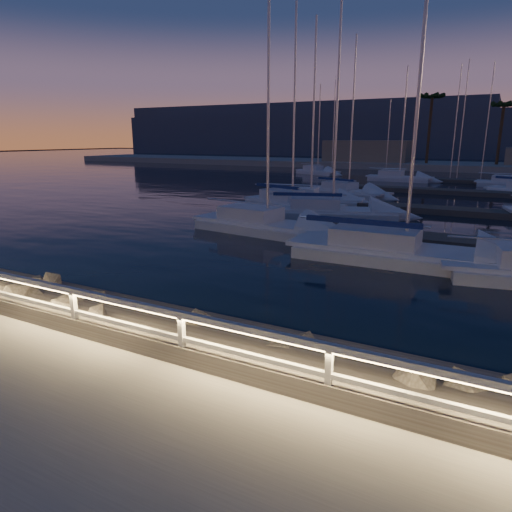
% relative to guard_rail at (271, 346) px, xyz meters
% --- Properties ---
extents(ground, '(400.00, 400.00, 0.00)m').
position_rel_guard_rail_xyz_m(ground, '(0.07, 0.00, -0.77)').
color(ground, '#A09C91').
rests_on(ground, ground).
extents(harbor_water, '(400.00, 440.00, 0.60)m').
position_rel_guard_rail_xyz_m(harbor_water, '(0.07, 31.22, -1.74)').
color(harbor_water, black).
rests_on(harbor_water, ground).
extents(guard_rail, '(44.11, 0.12, 1.06)m').
position_rel_guard_rail_xyz_m(guard_rail, '(0.00, 0.00, 0.00)').
color(guard_rail, silver).
rests_on(guard_rail, ground).
extents(riprap, '(28.12, 3.08, 1.42)m').
position_rel_guard_rail_xyz_m(riprap, '(-8.48, 1.52, -1.00)').
color(riprap, '#6B655C').
rests_on(riprap, ground).
extents(floating_docks, '(22.00, 36.00, 0.40)m').
position_rel_guard_rail_xyz_m(floating_docks, '(0.07, 32.50, -1.17)').
color(floating_docks, '#524B44').
rests_on(floating_docks, ground).
extents(far_shore, '(160.00, 14.00, 5.20)m').
position_rel_guard_rail_xyz_m(far_shore, '(-0.06, 74.05, -0.48)').
color(far_shore, '#A09C91').
rests_on(far_shore, ground).
extents(palm_left, '(3.00, 3.00, 11.20)m').
position_rel_guard_rail_xyz_m(palm_left, '(-7.93, 72.00, 9.36)').
color(palm_left, '#4C3A23').
rests_on(palm_left, ground).
extents(palm_center, '(3.00, 3.00, 9.70)m').
position_rel_guard_rail_xyz_m(palm_center, '(2.07, 73.00, 8.01)').
color(palm_center, '#4C3A23').
rests_on(palm_center, ground).
extents(distant_hills, '(230.00, 37.50, 18.00)m').
position_rel_guard_rail_xyz_m(distant_hills, '(-22.06, 133.69, 3.96)').
color(distant_hills, '#3B465B').
rests_on(distant_hills, ground).
extents(sailboat_a, '(8.16, 4.59, 13.49)m').
position_rel_guard_rail_xyz_m(sailboat_a, '(-9.88, 22.98, -0.90)').
color(sailboat_a, silver).
rests_on(sailboat_a, ground).
extents(sailboat_b, '(8.91, 3.71, 14.74)m').
position_rel_guard_rail_xyz_m(sailboat_b, '(-7.71, 14.69, -0.90)').
color(sailboat_b, silver).
rests_on(sailboat_b, ground).
extents(sailboat_c, '(9.49, 3.05, 15.97)m').
position_rel_guard_rail_xyz_m(sailboat_c, '(-0.17, 12.00, -0.90)').
color(sailboat_c, silver).
rests_on(sailboat_c, ground).
extents(sailboat_e, '(7.93, 3.36, 13.18)m').
position_rel_guard_rail_xyz_m(sailboat_e, '(-9.51, 25.49, -0.91)').
color(sailboat_e, silver).
rests_on(sailboat_e, ground).
extents(sailboat_f, '(8.62, 4.93, 14.20)m').
position_rel_guard_rail_xyz_m(sailboat_f, '(-6.18, 20.66, -0.91)').
color(sailboat_f, silver).
rests_on(sailboat_f, ground).
extents(sailboat_i, '(7.55, 2.56, 12.75)m').
position_rel_guard_rail_xyz_m(sailboat_i, '(-7.68, 48.76, -0.92)').
color(sailboat_i, silver).
rests_on(sailboat_i, ground).
extents(sailboat_j, '(7.91, 4.76, 13.06)m').
position_rel_guard_rail_xyz_m(sailboat_j, '(-8.63, 32.21, -0.94)').
color(sailboat_j, silver).
rests_on(sailboat_j, ground).
extents(sailboat_m, '(7.17, 4.60, 11.98)m').
position_rel_guard_rail_xyz_m(sailboat_m, '(-19.76, 54.13, -0.94)').
color(sailboat_m, silver).
rests_on(sailboat_m, ground).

